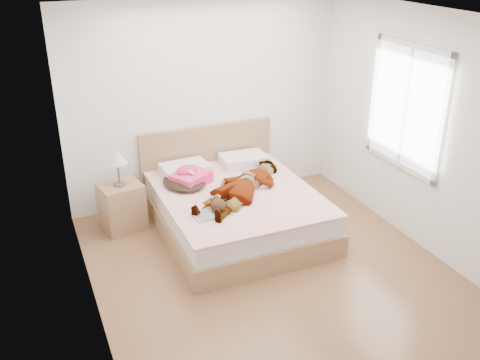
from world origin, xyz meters
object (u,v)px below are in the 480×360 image
(bed, at_px, (234,206))
(nightstand, at_px, (122,203))
(magazine, at_px, (212,214))
(phone, at_px, (191,172))
(towel, at_px, (190,176))
(plush_toy, at_px, (218,204))
(woman, at_px, (243,183))
(coffee_mug, at_px, (235,197))

(bed, xyz_separation_m, nightstand, (-1.24, 0.50, 0.06))
(magazine, bearing_deg, phone, 87.91)
(magazine, bearing_deg, nightstand, 128.09)
(towel, relative_size, plush_toy, 2.04)
(woman, bearing_deg, bed, 170.97)
(towel, height_order, nightstand, nightstand)
(nightstand, bearing_deg, plush_toy, -47.01)
(towel, bearing_deg, coffee_mug, -64.00)
(woman, height_order, magazine, woman)
(towel, distance_m, plush_toy, 0.78)
(phone, bearing_deg, bed, -70.90)
(phone, bearing_deg, coffee_mug, -98.93)
(towel, distance_m, nightstand, 0.87)
(coffee_mug, relative_size, plush_toy, 0.48)
(bed, distance_m, plush_toy, 0.65)
(phone, distance_m, magazine, 0.80)
(coffee_mug, bearing_deg, plush_toy, -152.85)
(woman, distance_m, plush_toy, 0.54)
(magazine, height_order, coffee_mug, coffee_mug)
(woman, height_order, nightstand, nightstand)
(phone, distance_m, towel, 0.10)
(phone, distance_m, nightstand, 0.91)
(plush_toy, bearing_deg, woman, 36.93)
(magazine, height_order, nightstand, nightstand)
(plush_toy, relative_size, nightstand, 0.26)
(magazine, distance_m, plush_toy, 0.13)
(bed, bearing_deg, plush_toy, -130.03)
(phone, bearing_deg, magazine, -129.87)
(nightstand, bearing_deg, magazine, -51.91)
(woman, xyz_separation_m, bed, (-0.06, 0.12, -0.34))
(phone, height_order, magazine, phone)
(magazine, bearing_deg, bed, 46.95)
(woman, relative_size, magazine, 3.84)
(bed, relative_size, coffee_mug, 16.19)
(phone, distance_m, plush_toy, 0.74)
(bed, bearing_deg, magazine, -133.05)
(towel, xyz_separation_m, coffee_mug, (0.32, -0.65, -0.04))
(bed, bearing_deg, towel, 141.37)
(woman, height_order, bed, bed)
(coffee_mug, distance_m, nightstand, 1.41)
(woman, xyz_separation_m, phone, (-0.50, 0.40, 0.07))
(phone, relative_size, coffee_mug, 0.74)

